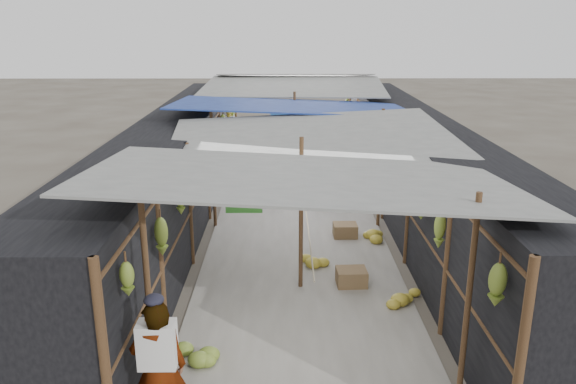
{
  "coord_description": "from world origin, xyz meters",
  "views": [
    {
      "loc": [
        -0.28,
        -5.68,
        4.33
      ],
      "look_at": [
        -0.2,
        4.47,
        1.25
      ],
      "focal_mm": 35.0,
      "sensor_mm": 36.0,
      "label": 1
    }
  ],
  "objects_px": {
    "crate_near": "(345,231)",
    "shopper_blue": "(275,160)",
    "black_basin": "(349,189)",
    "vendor_seated": "(331,192)",
    "vendor_elderly": "(159,368)"
  },
  "relations": [
    {
      "from": "crate_near",
      "to": "shopper_blue",
      "type": "height_order",
      "value": "shopper_blue"
    },
    {
      "from": "crate_near",
      "to": "shopper_blue",
      "type": "relative_size",
      "value": 0.29
    },
    {
      "from": "crate_near",
      "to": "black_basin",
      "type": "relative_size",
      "value": 0.75
    },
    {
      "from": "black_basin",
      "to": "shopper_blue",
      "type": "xyz_separation_m",
      "value": [
        -1.94,
        0.18,
        0.75
      ]
    },
    {
      "from": "black_basin",
      "to": "shopper_blue",
      "type": "bearing_deg",
      "value": 174.79
    },
    {
      "from": "shopper_blue",
      "to": "vendor_seated",
      "type": "bearing_deg",
      "value": -65.63
    },
    {
      "from": "crate_near",
      "to": "vendor_elderly",
      "type": "xyz_separation_m",
      "value": [
        -2.61,
        -5.81,
        0.65
      ]
    },
    {
      "from": "crate_near",
      "to": "shopper_blue",
      "type": "bearing_deg",
      "value": 112.99
    },
    {
      "from": "black_basin",
      "to": "vendor_seated",
      "type": "xyz_separation_m",
      "value": [
        -0.58,
        -1.37,
        0.34
      ]
    },
    {
      "from": "crate_near",
      "to": "vendor_seated",
      "type": "relative_size",
      "value": 0.56
    },
    {
      "from": "crate_near",
      "to": "vendor_elderly",
      "type": "bearing_deg",
      "value": -115.41
    },
    {
      "from": "vendor_elderly",
      "to": "vendor_seated",
      "type": "distance_m",
      "value": 8.04
    },
    {
      "from": "vendor_elderly",
      "to": "crate_near",
      "type": "bearing_deg",
      "value": -124.17
    },
    {
      "from": "crate_near",
      "to": "vendor_seated",
      "type": "bearing_deg",
      "value": 93.48
    },
    {
      "from": "vendor_elderly",
      "to": "shopper_blue",
      "type": "bearing_deg",
      "value": -106.74
    }
  ]
}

